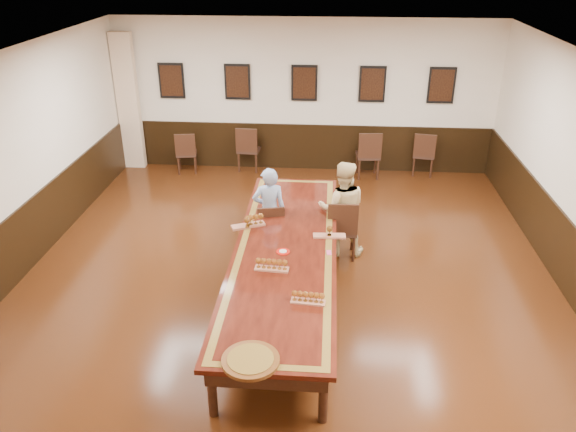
# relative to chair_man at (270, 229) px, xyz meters

# --- Properties ---
(floor) EXTENTS (8.00, 10.00, 0.02)m
(floor) POSITION_rel_chair_man_xyz_m (0.33, -1.15, -0.46)
(floor) COLOR black
(floor) RESTS_ON ground
(ceiling) EXTENTS (8.00, 10.00, 0.02)m
(ceiling) POSITION_rel_chair_man_xyz_m (0.33, -1.15, 2.76)
(ceiling) COLOR white
(ceiling) RESTS_ON floor
(wall_back) EXTENTS (8.00, 0.02, 3.20)m
(wall_back) POSITION_rel_chair_man_xyz_m (0.33, 3.86, 1.15)
(wall_back) COLOR #EFE0C8
(wall_back) RESTS_ON floor
(chair_man) EXTENTS (0.51, 0.54, 0.90)m
(chair_man) POSITION_rel_chair_man_xyz_m (0.00, 0.00, 0.00)
(chair_man) COLOR #311E16
(chair_man) RESTS_ON floor
(chair_woman) EXTENTS (0.48, 0.52, 0.99)m
(chair_woman) POSITION_rel_chair_man_xyz_m (1.13, 0.03, 0.05)
(chair_woman) COLOR #311E16
(chair_woman) RESTS_ON floor
(spare_chair_a) EXTENTS (0.51, 0.54, 0.91)m
(spare_chair_a) POSITION_rel_chair_man_xyz_m (-2.18, 3.44, 0.01)
(spare_chair_a) COLOR #311E16
(spare_chair_a) RESTS_ON floor
(spare_chair_b) EXTENTS (0.50, 0.54, 1.00)m
(spare_chair_b) POSITION_rel_chair_man_xyz_m (-0.85, 3.66, 0.05)
(spare_chair_b) COLOR #311E16
(spare_chair_b) RESTS_ON floor
(spare_chair_c) EXTENTS (0.52, 0.56, 1.03)m
(spare_chair_c) POSITION_rel_chair_man_xyz_m (1.72, 3.44, 0.06)
(spare_chair_c) COLOR #311E16
(spare_chair_c) RESTS_ON floor
(spare_chair_d) EXTENTS (0.52, 0.55, 0.95)m
(spare_chair_d) POSITION_rel_chair_man_xyz_m (2.91, 3.68, 0.03)
(spare_chair_d) COLOR #311E16
(spare_chair_d) RESTS_ON floor
(person_man) EXTENTS (0.58, 0.45, 1.44)m
(person_man) POSITION_rel_chair_man_xyz_m (-0.02, 0.09, 0.27)
(person_man) COLOR #476FB3
(person_man) RESTS_ON floor
(person_woman) EXTENTS (0.79, 0.63, 1.55)m
(person_woman) POSITION_rel_chair_man_xyz_m (1.12, 0.14, 0.33)
(person_woman) COLOR beige
(person_woman) RESTS_ON floor
(pink_phone) EXTENTS (0.07, 0.13, 0.01)m
(pink_phone) POSITION_rel_chair_man_xyz_m (0.93, -1.23, 0.31)
(pink_phone) COLOR #E64C87
(pink_phone) RESTS_ON conference_table
(curtain) EXTENTS (0.45, 0.18, 2.90)m
(curtain) POSITION_rel_chair_man_xyz_m (-3.42, 3.67, 1.00)
(curtain) COLOR beige
(curtain) RESTS_ON floor
(wainscoting) EXTENTS (8.00, 10.00, 1.00)m
(wainscoting) POSITION_rel_chair_man_xyz_m (0.33, -1.15, 0.05)
(wainscoting) COLOR black
(wainscoting) RESTS_ON floor
(conference_table) EXTENTS (1.40, 5.00, 0.76)m
(conference_table) POSITION_rel_chair_man_xyz_m (0.33, -1.15, 0.16)
(conference_table) COLOR black
(conference_table) RESTS_ON floor
(posters) EXTENTS (6.14, 0.04, 0.74)m
(posters) POSITION_rel_chair_man_xyz_m (0.33, 3.79, 1.45)
(posters) COLOR black
(posters) RESTS_ON wall_back
(flight_a) EXTENTS (0.52, 0.34, 0.19)m
(flight_a) POSITION_rel_chair_man_xyz_m (-0.22, -0.54, 0.39)
(flight_a) COLOR #9D5A41
(flight_a) RESTS_ON conference_table
(flight_b) EXTENTS (0.47, 0.17, 0.17)m
(flight_b) POSITION_rel_chair_man_xyz_m (0.93, -0.77, 0.38)
(flight_b) COLOR #9D5A41
(flight_b) RESTS_ON conference_table
(flight_c) EXTENTS (0.45, 0.17, 0.16)m
(flight_c) POSITION_rel_chair_man_xyz_m (0.21, -1.72, 0.38)
(flight_c) COLOR #9D5A41
(flight_c) RESTS_ON conference_table
(flight_d) EXTENTS (0.41, 0.16, 0.15)m
(flight_d) POSITION_rel_chair_man_xyz_m (0.70, -2.42, 0.37)
(flight_d) COLOR #9D5A41
(flight_d) RESTS_ON conference_table
(red_plate_grp) EXTENTS (0.19, 0.19, 0.02)m
(red_plate_grp) POSITION_rel_chair_man_xyz_m (0.31, -1.26, 0.31)
(red_plate_grp) COLOR red
(red_plate_grp) RESTS_ON conference_table
(carved_platter) EXTENTS (0.70, 0.70, 0.05)m
(carved_platter) POSITION_rel_chair_man_xyz_m (0.17, -3.48, 0.32)
(carved_platter) COLOR #532B10
(carved_platter) RESTS_ON conference_table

